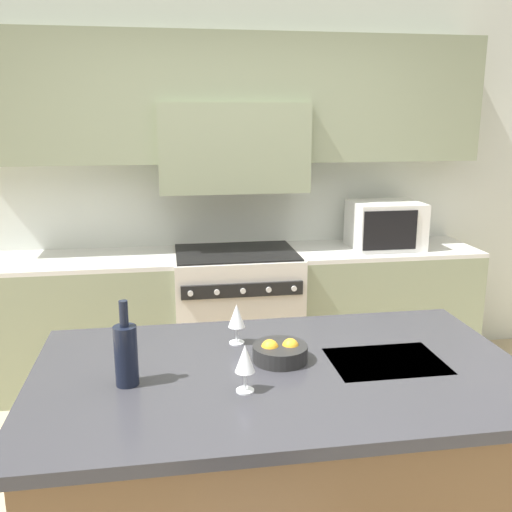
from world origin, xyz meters
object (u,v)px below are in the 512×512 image
at_px(wine_bottle, 126,353).
at_px(microwave, 385,225).
at_px(wine_glass_near, 245,360).
at_px(range_stove, 236,315).
at_px(wine_glass_far, 237,317).
at_px(fruit_bowl, 280,352).

bearing_deg(wine_bottle, microwave, 48.22).
bearing_deg(microwave, wine_glass_near, -122.67).
bearing_deg(microwave, wine_bottle, -131.78).
distance_m(range_stove, microwave, 1.26).
bearing_deg(wine_glass_far, wine_glass_near, -93.40).
distance_m(wine_glass_far, fruit_bowl, 0.26).
distance_m(wine_bottle, wine_glass_far, 0.54).
bearing_deg(wine_bottle, wine_glass_far, 35.81).
xyz_separation_m(range_stove, wine_bottle, (-0.63, -1.92, 0.57)).
xyz_separation_m(microwave, wine_bottle, (-1.73, -1.94, -0.05)).
xyz_separation_m(microwave, wine_glass_far, (-1.30, -1.62, -0.05)).
bearing_deg(fruit_bowl, range_stove, 88.41).
height_order(wine_bottle, wine_glass_near, wine_bottle).
bearing_deg(wine_glass_far, fruit_bowl, -53.74).
relative_size(wine_bottle, wine_glass_far, 1.82).
xyz_separation_m(microwave, fruit_bowl, (-1.15, -1.82, -0.14)).
relative_size(range_stove, microwave, 1.90).
distance_m(wine_bottle, fruit_bowl, 0.60).
distance_m(range_stove, fruit_bowl, 1.87).
bearing_deg(fruit_bowl, wine_glass_near, -126.12).
relative_size(range_stove, wine_bottle, 2.97).
distance_m(wine_glass_near, wine_glass_far, 0.44).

